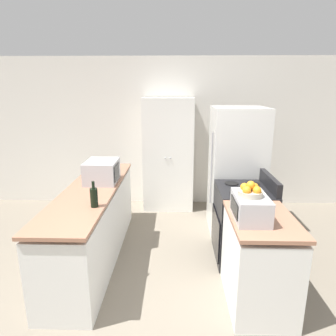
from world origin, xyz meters
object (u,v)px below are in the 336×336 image
at_px(refrigerator, 236,171).
at_px(microwave, 102,171).
at_px(wine_bottle, 94,197).
at_px(fruit_bowl, 250,191).
at_px(toaster_oven, 250,207).
at_px(pantry_cabinet, 168,155).
at_px(stove, 243,223).

xyz_separation_m(refrigerator, microwave, (-1.81, -0.56, 0.14)).
distance_m(wine_bottle, fruit_bowl, 1.52).
relative_size(microwave, toaster_oven, 1.04).
relative_size(pantry_cabinet, stove, 1.79).
height_order(pantry_cabinet, refrigerator, pantry_cabinet).
xyz_separation_m(pantry_cabinet, toaster_oven, (0.81, -2.48, 0.07)).
height_order(microwave, fruit_bowl, fruit_bowl).
distance_m(stove, fruit_bowl, 1.14).
bearing_deg(toaster_oven, wine_bottle, 170.66).
relative_size(refrigerator, toaster_oven, 3.97).
xyz_separation_m(refrigerator, toaster_oven, (-0.19, -1.64, 0.12)).
relative_size(pantry_cabinet, fruit_bowl, 8.65).
distance_m(microwave, toaster_oven, 1.95).
bearing_deg(fruit_bowl, toaster_oven, 41.22).
bearing_deg(wine_bottle, refrigerator, 39.48).
xyz_separation_m(refrigerator, fruit_bowl, (-0.21, -1.66, 0.28)).
distance_m(microwave, fruit_bowl, 1.95).
bearing_deg(toaster_oven, pantry_cabinet, 108.13).
xyz_separation_m(stove, fruit_bowl, (-0.16, -0.87, 0.73)).
relative_size(refrigerator, fruit_bowl, 8.19).
bearing_deg(pantry_cabinet, refrigerator, -39.85).
bearing_deg(stove, refrigerator, 86.70).
bearing_deg(refrigerator, microwave, -162.70).
height_order(wine_bottle, toaster_oven, wine_bottle).
bearing_deg(refrigerator, pantry_cabinet, 140.15).
height_order(microwave, wine_bottle, microwave).
bearing_deg(wine_bottle, microwave, 98.07).
bearing_deg(microwave, toaster_oven, -33.66).
relative_size(wine_bottle, toaster_oven, 0.59).
relative_size(stove, wine_bottle, 3.99).
bearing_deg(refrigerator, stove, -93.30).
height_order(wine_bottle, fruit_bowl, fruit_bowl).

